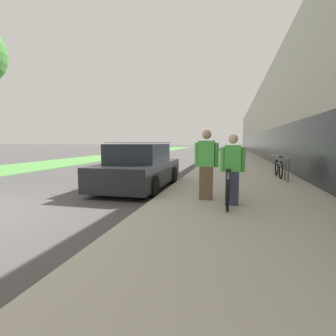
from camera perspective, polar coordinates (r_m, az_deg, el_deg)
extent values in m
cube|color=#B2AA99|center=(24.87, 14.39, 2.27)|extent=(4.36, 70.00, 0.10)
cube|color=#BCB7AD|center=(33.73, 26.91, 8.50)|extent=(10.00, 70.00, 6.90)
cube|color=#1E2328|center=(32.93, 18.27, 5.08)|extent=(0.10, 63.00, 2.20)
cube|color=#518E42|center=(31.21, -8.61, 3.01)|extent=(4.44, 70.00, 0.03)
torus|color=black|center=(7.26, 13.09, -3.00)|extent=(0.05, 0.66, 0.66)
torus|color=black|center=(5.52, 12.85, -5.77)|extent=(0.05, 0.66, 0.66)
cylinder|color=#B7BCC1|center=(6.36, 13.03, -2.43)|extent=(0.04, 1.50, 0.04)
cylinder|color=#B7BCC1|center=(6.02, 12.96, -3.78)|extent=(0.04, 0.89, 0.31)
cylinder|color=#B7BCC1|center=(5.78, 12.98, -1.88)|extent=(0.03, 0.03, 0.27)
cube|color=black|center=(5.76, 13.01, -0.55)|extent=(0.11, 0.22, 0.05)
cylinder|color=#B7BCC1|center=(7.08, 13.14, -0.43)|extent=(0.03, 0.03, 0.29)
cylinder|color=silver|center=(7.06, 13.16, 0.73)|extent=(0.52, 0.03, 0.03)
cube|color=#33384C|center=(6.07, 13.76, -4.25)|extent=(0.29, 0.21, 0.76)
cube|color=#4CB74C|center=(5.99, 13.91, 2.08)|extent=(0.36, 0.21, 0.58)
cylinder|color=#4CB74C|center=(5.99, 11.77, 1.84)|extent=(0.09, 0.09, 0.55)
cylinder|color=#4CB74C|center=(5.99, 16.04, 1.74)|extent=(0.09, 0.09, 0.55)
sphere|color=beige|center=(5.98, 14.02, 6.16)|extent=(0.21, 0.21, 0.21)
cube|color=brown|center=(6.52, 8.28, -3.20)|extent=(0.31, 0.23, 0.82)
cube|color=#4CB74C|center=(6.44, 8.38, 3.15)|extent=(0.38, 0.23, 0.63)
cylinder|color=#4CB74C|center=(6.47, 6.26, 2.90)|extent=(0.10, 0.10, 0.59)
cylinder|color=#4CB74C|center=(6.43, 10.50, 2.81)|extent=(0.10, 0.10, 0.59)
sphere|color=tan|center=(6.44, 8.44, 7.22)|extent=(0.22, 0.22, 0.22)
cylinder|color=#4C4C51|center=(9.96, 24.74, -0.54)|extent=(0.05, 0.05, 0.82)
cylinder|color=#4C4C51|center=(10.50, 24.17, -0.22)|extent=(0.05, 0.05, 0.82)
cylinder|color=#4C4C51|center=(10.20, 24.55, 1.91)|extent=(0.05, 0.55, 0.05)
torus|color=black|center=(11.75, 22.56, 0.10)|extent=(0.06, 0.68, 0.68)
torus|color=black|center=(10.78, 23.36, -0.41)|extent=(0.06, 0.68, 0.68)
cylinder|color=#B7BCC1|center=(11.25, 22.98, 0.90)|extent=(0.04, 0.84, 0.04)
cylinder|color=#B7BCC1|center=(11.06, 23.13, 0.32)|extent=(0.04, 0.51, 0.31)
cylinder|color=#B7BCC1|center=(10.93, 23.28, 1.50)|extent=(0.03, 0.03, 0.28)
cube|color=black|center=(10.92, 23.31, 2.23)|extent=(0.11, 0.22, 0.05)
cylinder|color=#B7BCC1|center=(11.65, 22.69, 1.80)|extent=(0.03, 0.03, 0.30)
cylinder|color=silver|center=(11.64, 22.72, 2.53)|extent=(0.52, 0.03, 0.03)
cube|color=black|center=(8.57, -6.40, -1.09)|extent=(1.84, 4.08, 0.69)
cube|color=#1E2328|center=(8.52, -6.45, 3.22)|extent=(1.58, 2.04, 0.60)
cylinder|color=silver|center=(8.93, -5.48, 5.60)|extent=(1.96, 0.04, 0.04)
cylinder|color=silver|center=(8.09, -7.57, 5.55)|extent=(1.96, 0.04, 0.04)
cylinder|color=black|center=(10.03, -8.55, -1.24)|extent=(0.22, 0.60, 0.60)
cylinder|color=black|center=(9.52, 0.99, -1.56)|extent=(0.22, 0.60, 0.60)
cylinder|color=black|center=(7.85, -15.34, -3.36)|extent=(0.22, 0.60, 0.60)
cylinder|color=black|center=(7.18, -3.34, -4.00)|extent=(0.22, 0.60, 0.60)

